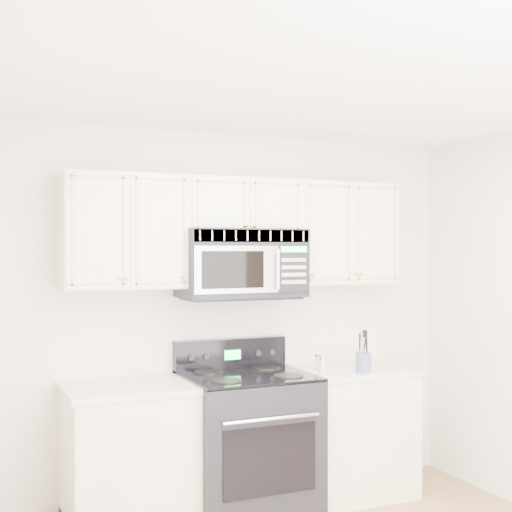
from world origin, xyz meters
TOP-DOWN VIEW (x-y plane):
  - room at (0.00, 0.00)m, footprint 3.51×3.51m
  - base_cabinet_left at (-0.80, 1.44)m, footprint 0.86×0.65m
  - base_cabinet_right at (0.80, 1.44)m, footprint 0.86×0.65m
  - range at (-0.02, 1.40)m, footprint 0.83×0.76m
  - upper_cabinets at (0.00, 1.58)m, footprint 2.44×0.37m
  - microwave at (-0.01, 1.53)m, footprint 0.85×0.47m
  - utensil_crock at (0.79, 1.23)m, footprint 0.11×0.11m
  - shaker_salt at (0.54, 1.37)m, footprint 0.04×0.04m
  - shaker_pepper at (0.56, 1.46)m, footprint 0.05×0.05m

SIDE VIEW (x-z plane):
  - base_cabinet_left at x=-0.80m, z-range -0.03..0.89m
  - base_cabinet_right at x=0.80m, z-range -0.03..0.89m
  - range at x=-0.02m, z-range -0.09..1.05m
  - shaker_salt at x=0.54m, z-range 0.92..1.02m
  - shaker_pepper at x=0.56m, z-range 0.92..1.03m
  - utensil_crock at x=0.79m, z-range 0.85..1.14m
  - room at x=0.00m, z-range 0.00..2.60m
  - microwave at x=-0.01m, z-range 1.45..1.92m
  - upper_cabinets at x=0.00m, z-range 1.56..2.31m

